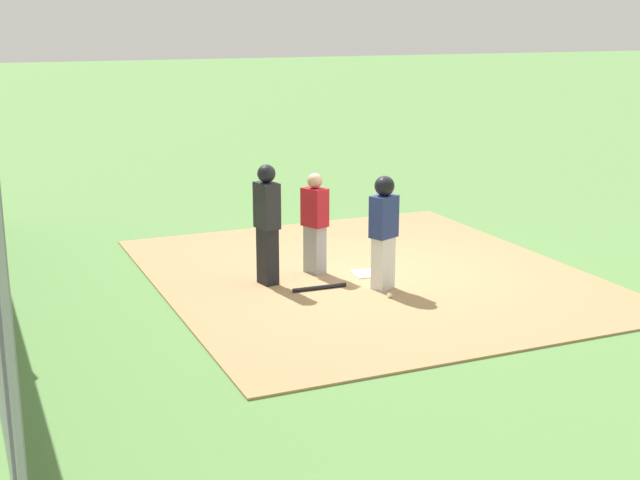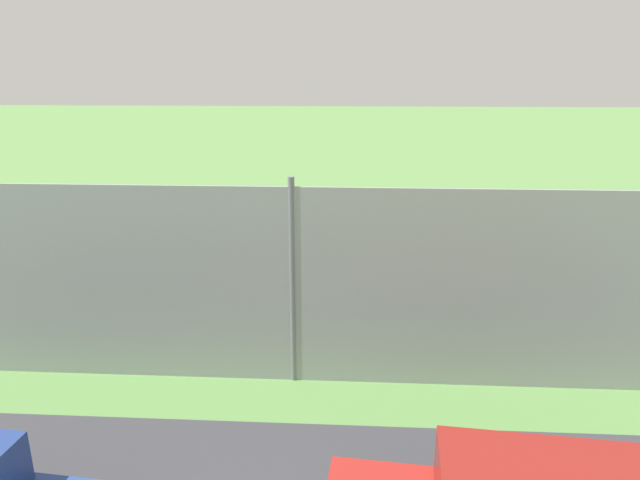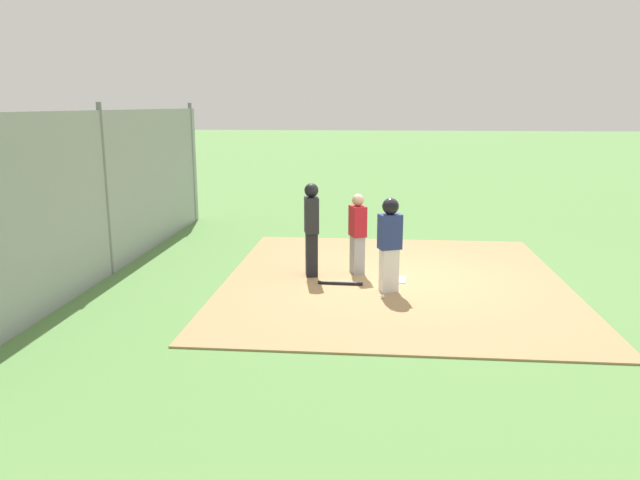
{
  "view_description": "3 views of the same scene",
  "coord_description": "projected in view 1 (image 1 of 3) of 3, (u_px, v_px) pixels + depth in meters",
  "views": [
    {
      "loc": [
        11.68,
        -5.85,
        3.94
      ],
      "look_at": [
        -0.08,
        -0.78,
        0.64
      ],
      "focal_mm": 48.9,
      "sensor_mm": 36.0,
      "label": 1
    },
    {
      "loc": [
        0.88,
        -13.59,
        4.81
      ],
      "look_at": [
        0.14,
        -0.69,
        0.89
      ],
      "focal_mm": 31.15,
      "sensor_mm": 36.0,
      "label": 2
    },
    {
      "loc": [
        11.29,
        -0.38,
        3.3
      ],
      "look_at": [
        0.57,
        -1.37,
        0.91
      ],
      "focal_mm": 34.25,
      "sensor_mm": 36.0,
      "label": 3
    }
  ],
  "objects": [
    {
      "name": "baseball_bat",
      "position": [
        320.0,
        287.0,
        12.84
      ],
      "size": [
        0.09,
        0.83,
        0.06
      ],
      "primitive_type": "cylinder",
      "rotation": [
        0.0,
        1.57,
        4.68
      ],
      "color": "black",
      "rests_on": "dirt_infield"
    },
    {
      "name": "catcher",
      "position": [
        315.0,
        222.0,
        13.49
      ],
      "size": [
        0.45,
        0.38,
        1.58
      ],
      "rotation": [
        0.0,
        0.0,
        1.93
      ],
      "color": "#9E9EA3",
      "rests_on": "dirt_infield"
    },
    {
      "name": "baseball",
      "position": [
        390.0,
        295.0,
        12.46
      ],
      "size": [
        0.07,
        0.07,
        0.07
      ],
      "primitive_type": "sphere",
      "color": "white",
      "rests_on": "dirt_infield"
    },
    {
      "name": "home_plate",
      "position": [
        368.0,
        273.0,
        13.61
      ],
      "size": [
        0.49,
        0.49,
        0.02
      ],
      "primitive_type": "cube",
      "rotation": [
        0.0,
        0.0,
        -0.11
      ],
      "color": "white",
      "rests_on": "dirt_infield"
    },
    {
      "name": "dirt_infield",
      "position": [
        368.0,
        275.0,
        13.61
      ],
      "size": [
        7.2,
        6.4,
        0.03
      ],
      "primitive_type": "cube",
      "color": "#A88456",
      "rests_on": "ground_plane"
    },
    {
      "name": "runner",
      "position": [
        384.0,
        225.0,
        12.66
      ],
      "size": [
        0.38,
        0.45,
        1.69
      ],
      "rotation": [
        0.0,
        0.0,
        3.53
      ],
      "color": "silver",
      "rests_on": "dirt_infield"
    },
    {
      "name": "umpire",
      "position": [
        267.0,
        221.0,
        12.89
      ],
      "size": [
        0.42,
        0.33,
        1.82
      ],
      "rotation": [
        0.0,
        0.0,
        1.76
      ],
      "color": "black",
      "rests_on": "dirt_infield"
    },
    {
      "name": "ground_plane",
      "position": [
        368.0,
        276.0,
        13.62
      ],
      "size": [
        140.0,
        140.0,
        0.0
      ],
      "primitive_type": "plane",
      "color": "#5B8947"
    }
  ]
}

